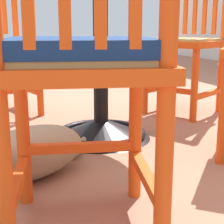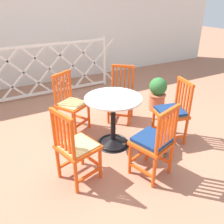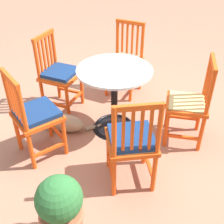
{
  "view_description": "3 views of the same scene",
  "coord_description": "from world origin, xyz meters",
  "views": [
    {
      "loc": [
        1.62,
        -0.48,
        0.53
      ],
      "look_at": [
        0.02,
        0.09,
        0.13
      ],
      "focal_mm": 57.94,
      "sensor_mm": 36.0,
      "label": 1
    },
    {
      "loc": [
        -1.37,
        -2.42,
        1.94
      ],
      "look_at": [
        0.05,
        0.16,
        0.45
      ],
      "focal_mm": 37.57,
      "sensor_mm": 36.0,
      "label": 2
    },
    {
      "loc": [
        1.93,
        1.69,
        2.0
      ],
      "look_at": [
        0.12,
        0.12,
        0.31
      ],
      "focal_mm": 45.83,
      "sensor_mm": 36.0,
      "label": 3
    }
  ],
  "objects": [
    {
      "name": "ground_plane",
      "position": [
        0.0,
        0.0,
        0.0
      ],
      "size": [
        24.0,
        24.0,
        0.0
      ],
      "primitive_type": "plane",
      "color": "#A36B51"
    },
    {
      "name": "orange_chair_at_corner",
      "position": [
        0.1,
        -0.72,
        0.45
      ],
      "size": [
        0.5,
        0.5,
        0.91
      ],
      "color": "#E04C14",
      "rests_on": "ground_plane"
    },
    {
      "name": "orange_chair_tucked_in",
      "position": [
        -0.7,
        -0.38,
        0.43
      ],
      "size": [
        0.49,
        0.49,
        0.91
      ],
      "color": "#E04C14",
      "rests_on": "ground_plane"
    },
    {
      "name": "orange_chair_by_planter",
      "position": [
        0.78,
        -0.26,
        0.45
      ],
      "size": [
        0.48,
        0.48,
        0.91
      ],
      "color": "#E04C14",
      "rests_on": "ground_plane"
    },
    {
      "name": "cafe_table",
      "position": [
        -0.0,
        0.05,
        0.28
      ],
      "size": [
        0.76,
        0.76,
        0.73
      ],
      "color": "black",
      "rests_on": "ground_plane"
    },
    {
      "name": "lattice_fence_panel",
      "position": [
        -0.49,
        2.34,
        0.55
      ],
      "size": [
        3.56,
        0.06,
        1.1
      ],
      "color": "silver",
      "rests_on": "ground_plane"
    },
    {
      "name": "building_wall_backdrop",
      "position": [
        0.0,
        3.25,
        1.4
      ],
      "size": [
        10.0,
        0.2,
        2.8
      ],
      "primitive_type": "cube",
      "color": "silver",
      "rests_on": "ground_plane"
    },
    {
      "name": "tabby_cat",
      "position": [
        0.4,
        -0.38,
        0.1
      ],
      "size": [
        0.51,
        0.6,
        0.23
      ],
      "color": "#9E896B",
      "rests_on": "ground_plane"
    },
    {
      "name": "orange_chair_near_fence",
      "position": [
        0.48,
        0.65,
        0.45
      ],
      "size": [
        0.56,
        0.56,
        0.91
      ],
      "color": "#E04C14",
      "rests_on": "ground_plane"
    },
    {
      "name": "terracotta_planter",
      "position": [
        1.25,
        0.64,
        0.33
      ],
      "size": [
        0.32,
        0.32,
        0.62
      ],
      "color": "#B25B3D",
      "rests_on": "ground_plane"
    },
    {
      "name": "orange_chair_facing_out",
      "position": [
        -0.36,
        0.72,
        0.43
      ],
      "size": [
        0.54,
        0.54,
        0.91
      ],
      "color": "#E04C14",
      "rests_on": "ground_plane"
    }
  ]
}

